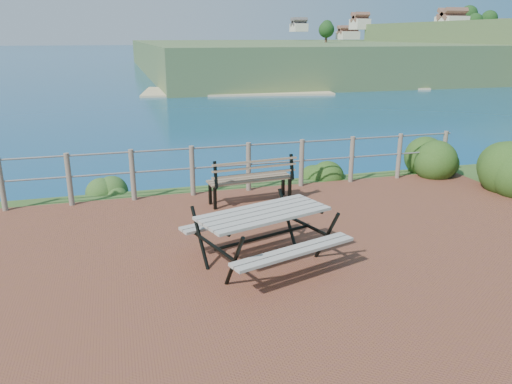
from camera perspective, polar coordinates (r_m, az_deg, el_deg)
The scene contains 9 objects.
ground at distance 7.33m, azimuth 5.96°, elevation -7.48°, with size 10.00×7.00×0.12m, color brown.
ocean at distance 206.19m, azimuth -15.61°, elevation 16.08°, with size 1200.00×1200.00×0.00m, color #135976.
safety_railing at distance 10.14m, azimuth -0.86°, elevation 3.19°, with size 9.40×0.10×1.00m.
distant_bay at distance 272.82m, azimuth 25.29°, elevation 14.98°, with size 290.00×232.36×24.00m.
picnic_table at distance 6.91m, azimuth 0.87°, elevation -4.58°, with size 1.94×1.50×0.76m.
park_bench at distance 9.41m, azimuth -0.65°, elevation 2.27°, with size 1.67×0.58×0.92m.
shrub_right_edge at distance 12.38m, azimuth 19.45°, elevation 2.09°, with size 1.04×1.04×1.48m, color #1F4214.
shrub_lip_west at distance 10.69m, azimuth -16.56°, elevation 0.01°, with size 0.70×0.70×0.41m, color #2D521E.
shrub_lip_east at distance 11.45m, azimuth 6.83°, elevation 1.77°, with size 0.81×0.81×0.57m, color #1F4214.
Camera 1 is at (-2.51, -6.15, 3.09)m, focal length 35.00 mm.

